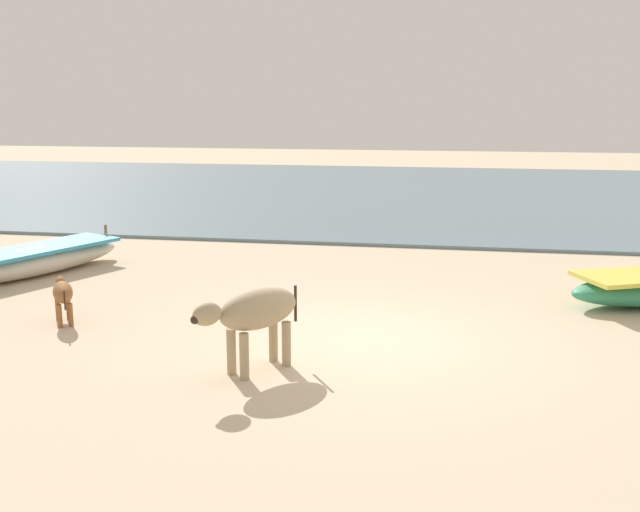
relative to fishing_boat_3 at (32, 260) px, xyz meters
name	(u,v)px	position (x,y,z in m)	size (l,w,h in m)	color
ground	(366,340)	(6.78, -2.81, -0.29)	(80.00, 80.00, 0.00)	beige
sea_water	(422,193)	(6.78, 13.98, -0.25)	(60.00, 20.00, 0.08)	slate
fishing_boat_3	(32,260)	(0.00, 0.00, 0.00)	(2.56, 4.09, 0.73)	beige
cow_adult_dun	(255,313)	(5.58, -4.27, 0.47)	(1.18, 1.45, 1.05)	tan
calf_near_brown	(63,293)	(2.19, -2.79, 0.17)	(0.69, 0.91, 0.64)	brown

